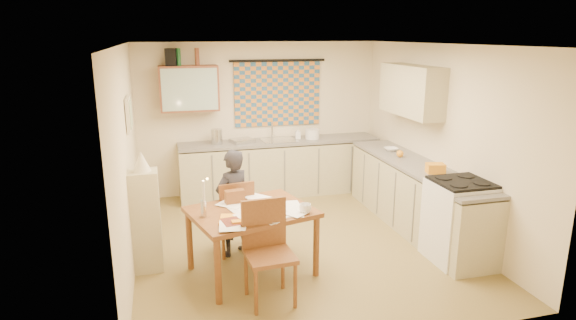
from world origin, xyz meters
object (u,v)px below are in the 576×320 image
object	(u,v)px
counter_back	(280,168)
shelf_stand	(146,221)
counter_right	(414,197)
chair_far	(234,230)
person	(233,203)
dining_table	(252,241)
stove	(458,221)

from	to	relation	value
counter_back	shelf_stand	size ratio (longest dim) A/B	2.82
counter_right	chair_far	bearing A→B (deg)	-177.17
counter_back	chair_far	world-z (taller)	chair_far
person	shelf_stand	bearing A→B (deg)	-20.88
counter_back	counter_right	xyz separation A→B (m)	(1.43, -1.91, -0.00)
chair_far	person	size ratio (longest dim) A/B	0.72
dining_table	chair_far	world-z (taller)	chair_far
dining_table	chair_far	distance (m)	0.60
counter_right	person	distance (m)	2.55
counter_back	stove	bearing A→B (deg)	-63.95
chair_far	counter_right	bearing A→B (deg)	174.11
counter_right	stove	world-z (taller)	stove
counter_back	dining_table	xyz separation A→B (m)	(-0.98, -2.61, -0.07)
counter_right	stove	xyz separation A→B (m)	(0.00, -1.02, 0.04)
dining_table	chair_far	bearing A→B (deg)	86.44
counter_back	counter_right	size ratio (longest dim) A/B	1.12
stove	chair_far	size ratio (longest dim) A/B	1.05
chair_far	person	xyz separation A→B (m)	(-0.01, -0.05, 0.37)
counter_right	chair_far	distance (m)	2.54
person	counter_right	bearing A→B (deg)	155.04
counter_right	person	bearing A→B (deg)	-176.05
dining_table	shelf_stand	distance (m)	1.21
shelf_stand	stove	bearing A→B (deg)	-11.24
dining_table	shelf_stand	world-z (taller)	shelf_stand
counter_back	person	distance (m)	2.36
stove	person	distance (m)	2.68
dining_table	chair_far	xyz separation A→B (m)	(-0.12, 0.58, -0.09)
dining_table	counter_right	bearing A→B (deg)	1.27
stove	person	xyz separation A→B (m)	(-2.53, 0.85, 0.17)
stove	person	world-z (taller)	person
counter_right	chair_far	size ratio (longest dim) A/B	3.14
counter_right	stove	size ratio (longest dim) A/B	3.00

